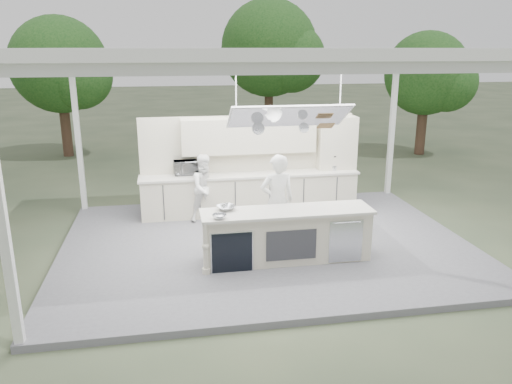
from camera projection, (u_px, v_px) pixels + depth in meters
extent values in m
plane|color=#52593D|center=(266.00, 247.00, 10.04)|extent=(90.00, 90.00, 0.00)
cube|color=slate|center=(266.00, 245.00, 10.02)|extent=(8.00, 6.00, 0.12)
cube|color=white|center=(392.00, 129.00, 12.92)|extent=(0.12, 0.12, 3.70)
cube|color=white|center=(78.00, 138.00, 11.60)|extent=(0.12, 0.12, 3.70)
cube|color=white|center=(2.00, 218.00, 6.12)|extent=(0.12, 0.12, 3.70)
cube|color=white|center=(267.00, 53.00, 8.98)|extent=(8.20, 6.20, 0.16)
cube|color=white|center=(312.00, 68.00, 6.29)|extent=(8.00, 0.12, 0.16)
cube|color=white|center=(243.00, 59.00, 11.77)|extent=(8.00, 0.12, 0.16)
cube|color=white|center=(40.00, 63.00, 8.37)|extent=(0.12, 6.00, 0.16)
cube|color=white|center=(464.00, 61.00, 9.69)|extent=(0.12, 6.00, 0.16)
cube|color=white|center=(289.00, 116.00, 8.45)|extent=(2.00, 0.71, 0.43)
cube|color=white|center=(289.00, 116.00, 8.45)|extent=(2.06, 0.76, 0.46)
cylinder|color=white|center=(236.00, 88.00, 8.17)|extent=(0.02, 0.02, 0.95)
cylinder|color=white|center=(341.00, 87.00, 8.47)|extent=(0.02, 0.02, 0.95)
cylinder|color=silver|center=(258.00, 128.00, 8.57)|extent=(0.22, 0.14, 0.21)
cylinder|color=silver|center=(304.00, 128.00, 8.66)|extent=(0.18, 0.12, 0.18)
cube|color=olive|center=(326.00, 126.00, 8.74)|extent=(0.28, 0.18, 0.12)
cube|color=beige|center=(287.00, 236.00, 9.06)|extent=(3.00, 0.70, 0.90)
cube|color=white|center=(287.00, 211.00, 8.93)|extent=(3.10, 0.78, 0.05)
cylinder|color=beige|center=(206.00, 249.00, 8.47)|extent=(0.11, 0.11, 0.92)
cube|color=black|center=(232.00, 252.00, 8.57)|extent=(0.70, 0.04, 0.72)
cube|color=silver|center=(232.00, 252.00, 8.57)|extent=(0.74, 0.03, 0.72)
cube|color=#303035|center=(291.00, 245.00, 8.73)|extent=(0.90, 0.02, 0.55)
cube|color=silver|center=(346.00, 241.00, 8.90)|extent=(0.62, 0.02, 0.78)
cube|color=beige|center=(250.00, 194.00, 11.67)|extent=(5.00, 0.65, 0.90)
cube|color=white|center=(250.00, 174.00, 11.54)|extent=(5.08, 0.72, 0.05)
cube|color=beige|center=(248.00, 163.00, 11.77)|extent=(5.00, 0.10, 2.25)
cube|color=beige|center=(249.00, 136.00, 11.46)|extent=(3.10, 0.38, 0.80)
cube|color=beige|center=(336.00, 144.00, 11.84)|extent=(0.90, 0.45, 1.30)
cube|color=olive|center=(336.00, 144.00, 11.84)|extent=(0.84, 0.40, 0.03)
cylinder|color=silver|center=(333.00, 167.00, 11.84)|extent=(0.20, 0.20, 0.12)
cylinder|color=black|center=(334.00, 161.00, 11.79)|extent=(0.17, 0.17, 0.20)
cylinder|color=black|center=(347.00, 167.00, 11.90)|extent=(0.16, 0.16, 0.10)
cone|color=black|center=(348.00, 160.00, 11.85)|extent=(0.14, 0.14, 0.24)
cylinder|color=#473023|center=(66.00, 128.00, 18.27)|extent=(0.36, 0.36, 2.10)
sphere|color=#3D6B27|center=(59.00, 65.00, 17.64)|extent=(3.40, 3.40, 3.40)
sphere|color=#3D6B27|center=(78.00, 75.00, 17.37)|extent=(2.38, 2.38, 2.38)
cylinder|color=#473023|center=(269.00, 111.00, 21.46)|extent=(0.36, 0.36, 2.45)
sphere|color=#3D6B27|center=(269.00, 48.00, 20.73)|extent=(4.00, 4.00, 4.00)
sphere|color=#3D6B27|center=(291.00, 58.00, 20.41)|extent=(2.80, 2.80, 2.80)
cylinder|color=#473023|center=(421.00, 129.00, 18.60)|extent=(0.36, 0.36, 1.92)
sphere|color=#3D6B27|center=(426.00, 73.00, 18.04)|extent=(3.00, 3.00, 3.00)
sphere|color=#3D6B27|center=(447.00, 82.00, 17.80)|extent=(2.10, 2.10, 2.10)
imported|color=white|center=(277.00, 201.00, 9.54)|extent=(0.71, 0.50, 1.84)
imported|color=white|center=(206.00, 188.00, 11.08)|extent=(0.89, 0.80, 1.51)
imported|color=#AFB1B6|center=(187.00, 167.00, 11.41)|extent=(0.64, 0.47, 0.33)
imported|color=silver|center=(226.00, 208.00, 8.92)|extent=(0.44, 0.44, 0.08)
imported|color=silver|center=(219.00, 217.00, 8.46)|extent=(0.30, 0.30, 0.08)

